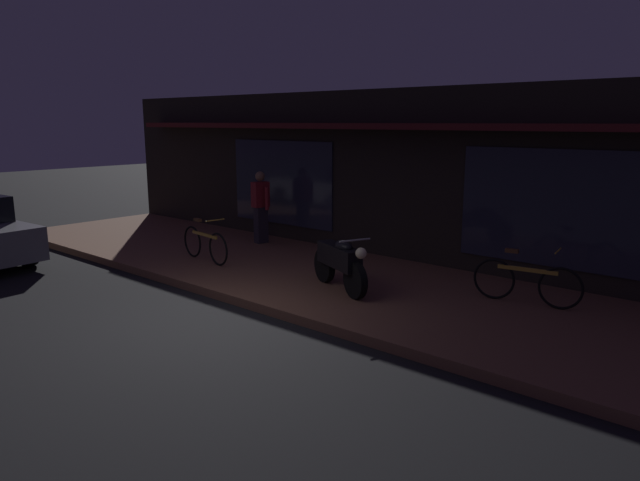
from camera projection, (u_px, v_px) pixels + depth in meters
ground_plane at (199, 327)px, 8.43m from camera, size 60.00×60.00×0.00m
sidewalk_slab at (330, 280)px, 10.63m from camera, size 18.00×4.00×0.15m
storefront_building at (428, 174)px, 12.79m from camera, size 18.00×3.30×3.60m
motorcycle at (340, 261)px, 9.64m from camera, size 1.61×0.85×0.97m
bicycle_parked at (205, 244)px, 11.69m from camera, size 1.65×0.42×0.91m
bicycle_extra at (526, 282)px, 8.93m from camera, size 1.65×0.42×0.91m
person_photographer at (261, 206)px, 13.37m from camera, size 0.62×0.41×1.67m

